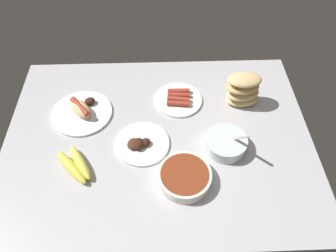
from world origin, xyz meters
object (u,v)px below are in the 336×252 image
Objects in this scene: bowl_coleslaw at (226,143)px; plate_hotdog_assembled at (82,111)px; plate_sausages at (178,99)px; bowl_chili at (185,177)px; plate_grilled_meat at (141,144)px; banana_bunch at (76,165)px; bread_stack at (243,90)px.

bowl_coleslaw reaches higher than plate_hotdog_assembled.
bowl_chili reaches higher than plate_sausages.
plate_grilled_meat is 25.22cm from banana_bunch.
banana_bunch is (-23.39, -9.39, 0.86)cm from plate_grilled_meat.
plate_hotdog_assembled is 26.44cm from banana_bunch.
plate_grilled_meat is at bearing 21.87° from banana_bunch.
banana_bunch is 0.96× the size of bowl_chili.
banana_bunch is at bearing -140.16° from plate_sausages.
bowl_coleslaw is at bearing 39.89° from bowl_chili.
bowl_coleslaw reaches higher than bread_stack.
plate_grilled_meat is (24.80, -17.02, -0.68)cm from plate_hotdog_assembled.
bread_stack is at bearing 67.26° from bowl_coleslaw.
bread_stack reaches higher than plate_hotdog_assembled.
plate_hotdog_assembled is at bearing 145.54° from plate_grilled_meat.
bowl_coleslaw is at bearing -18.62° from plate_hotdog_assembled.
bowl_coleslaw is at bearing 7.50° from banana_bunch.
bowl_chili reaches higher than banana_bunch.
bowl_coleslaw reaches higher than bowl_chili.
plate_hotdog_assembled reaches higher than banana_bunch.
bowl_coleslaw reaches higher than plate_sausages.
plate_sausages is 1.08× the size of bowl_chili.
bread_stack reaches higher than plate_grilled_meat.
bread_stack is 45.93cm from bowl_chili.
plate_sausages is 0.81× the size of plate_hotdog_assembled.
plate_hotdog_assembled is at bearing -171.52° from plate_sausages.
plate_sausages is (-16.51, 25.12, -1.87)cm from bowl_coleslaw.
bread_stack is (9.87, 23.55, 4.34)cm from bowl_coleslaw.
bowl_coleslaw is 32.09cm from plate_grilled_meat.
plate_hotdog_assembled is 30.08cm from plate_grilled_meat.
bowl_coleslaw is 21.48cm from bowl_chili.
bread_stack is 0.84× the size of bowl_chili.
bread_stack reaches higher than plate_sausages.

